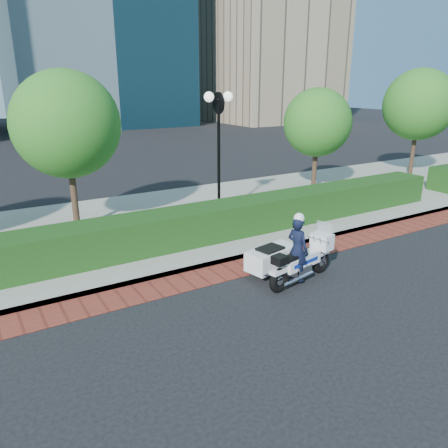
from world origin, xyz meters
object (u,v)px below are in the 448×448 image
tree_b (66,125)px  tree_c (317,123)px  tree_d (419,105)px  lamppost (219,136)px  police_motorcycle (289,256)px

tree_b → tree_c: bearing=-0.0°
tree_d → tree_b: bearing=180.0°
tree_c → lamppost: bearing=-166.7°
tree_c → police_motorcycle: size_ratio=1.96×
lamppost → police_motorcycle: 5.46m
tree_d → police_motorcycle: 14.59m
tree_c → police_motorcycle: (-6.39, -6.15, -2.43)m
tree_b → tree_d: (16.50, 0.00, 0.18)m
police_motorcycle → tree_d: bearing=14.1°
lamppost → police_motorcycle: (-0.89, -4.85, -2.35)m
tree_b → lamppost: bearing=-16.1°
tree_b → tree_d: bearing=0.0°
lamppost → tree_c: size_ratio=0.98×
lamppost → tree_b: 4.71m
lamppost → tree_d: (12.00, 1.30, 0.65)m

